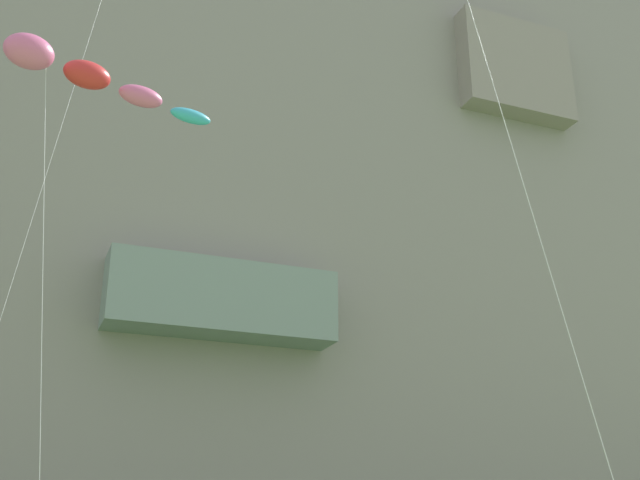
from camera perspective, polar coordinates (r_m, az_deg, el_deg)
cliff_face at (r=59.81m, az=-9.27°, el=6.46°), size 180.00×23.07×62.05m
kite_windsock_mid_center at (r=20.59m, az=-16.56°, el=11.31°), size 5.43×3.00×14.81m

